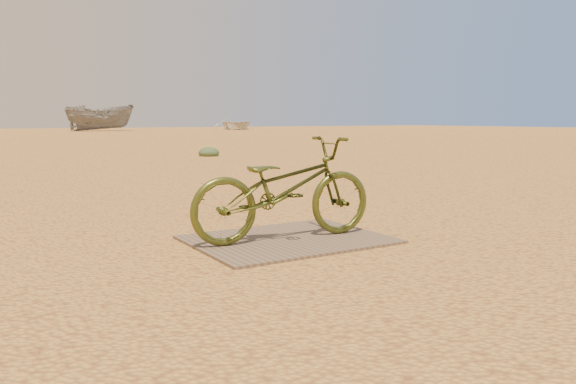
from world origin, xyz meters
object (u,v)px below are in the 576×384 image
plywood_board (288,239)px  boat_far_right (236,123)px  boat_mid_right (101,118)px  bicycle (284,189)px

plywood_board → boat_far_right: boat_far_right is taller
plywood_board → boat_mid_right: size_ratio=0.28×
plywood_board → boat_mid_right: boat_mid_right is taller
bicycle → boat_mid_right: boat_mid_right is taller
boat_mid_right → boat_far_right: boat_mid_right is taller
boat_far_right → boat_mid_right: bearing=-162.5°
boat_mid_right → boat_far_right: size_ratio=1.02×
plywood_board → boat_mid_right: bearing=78.8°
bicycle → boat_far_right: (20.90, 43.51, 0.13)m
plywood_board → bicycle: bearing=-165.7°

